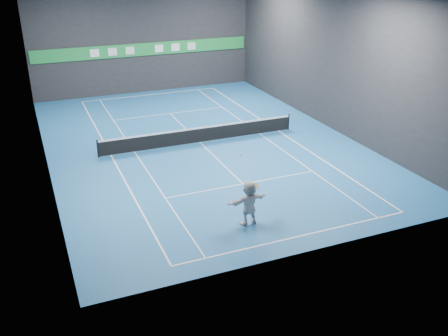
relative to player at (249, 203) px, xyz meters
name	(u,v)px	position (x,y,z in m)	size (l,w,h in m)	color
ground	(200,143)	(1.43, 10.09, -1.01)	(26.00, 26.00, 0.00)	#1B5995
wall_back	(144,37)	(1.43, 23.09, 3.49)	(18.00, 0.10, 9.00)	#232326
wall_front	(321,145)	(1.43, -2.91, 3.49)	(18.00, 0.10, 9.00)	#232326
wall_left	(35,85)	(-7.57, 10.09, 3.49)	(0.10, 26.00, 9.00)	#232326
wall_right	(330,58)	(10.43, 10.09, 3.49)	(0.10, 26.00, 9.00)	#232326
baseline_near	(298,237)	(1.43, -1.80, -1.01)	(10.98, 0.08, 0.01)	white
baseline_far	(150,95)	(1.43, 21.98, -1.01)	(10.98, 0.08, 0.01)	white
sideline_doubles_left	(111,155)	(-4.06, 10.09, -1.01)	(0.08, 23.78, 0.01)	white
sideline_doubles_right	(279,131)	(6.92, 10.09, -1.01)	(0.08, 23.78, 0.01)	white
sideline_singles_left	(135,152)	(-2.68, 10.09, -1.01)	(0.06, 23.78, 0.01)	white
sideline_singles_right	(260,134)	(5.54, 10.09, -1.01)	(0.06, 23.78, 0.01)	white
service_line_near	(243,184)	(1.43, 3.69, -1.01)	(8.23, 0.06, 0.01)	white
service_line_far	(170,113)	(1.43, 16.49, -1.01)	(8.23, 0.06, 0.01)	white
center_service_line	(200,142)	(1.43, 10.09, -1.01)	(0.06, 12.80, 0.01)	white
player	(249,203)	(0.00, 0.00, 0.00)	(1.88, 0.60, 2.03)	silver
tennis_ball	(241,155)	(-0.30, 0.23, 2.17)	(0.07, 0.07, 0.07)	#CCE225
tennis_net	(200,134)	(1.43, 10.09, -0.47)	(12.50, 0.10, 1.07)	black
sponsor_banner	(145,49)	(1.43, 23.03, 2.49)	(17.64, 0.11, 1.00)	#1F8E3C
tennis_racket	(255,188)	(0.31, 0.05, 0.64)	(0.42, 0.37, 0.52)	red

